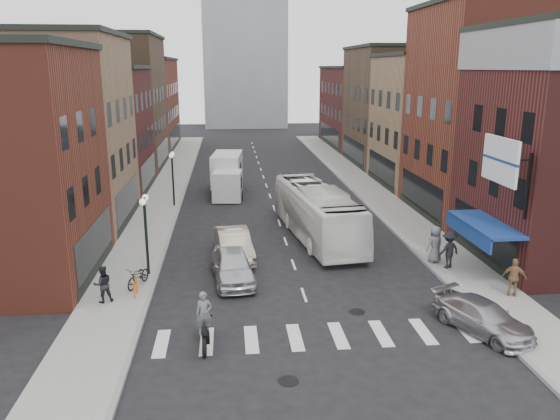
% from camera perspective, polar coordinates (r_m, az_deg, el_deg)
% --- Properties ---
extents(ground, '(160.00, 160.00, 0.00)m').
position_cam_1_polar(ground, '(24.45, 2.85, -9.78)').
color(ground, black).
rests_on(ground, ground).
extents(sidewalk_left, '(3.00, 74.00, 0.15)m').
position_cam_1_polar(sidewalk_left, '(45.43, -11.91, 1.59)').
color(sidewalk_left, gray).
rests_on(sidewalk_left, ground).
extents(sidewalk_right, '(3.00, 74.00, 0.15)m').
position_cam_1_polar(sidewalk_right, '(46.66, 9.31, 2.06)').
color(sidewalk_right, gray).
rests_on(sidewalk_right, ground).
extents(curb_left, '(0.20, 74.00, 0.16)m').
position_cam_1_polar(curb_left, '(45.30, -10.02, 1.55)').
color(curb_left, gray).
rests_on(curb_left, ground).
extents(curb_right, '(0.20, 74.00, 0.16)m').
position_cam_1_polar(curb_right, '(46.32, 7.51, 1.94)').
color(curb_right, gray).
rests_on(curb_right, ground).
extents(crosswalk_stripes, '(12.00, 2.20, 0.01)m').
position_cam_1_polar(crosswalk_stripes, '(21.79, 4.01, -13.03)').
color(crosswalk_stripes, silver).
rests_on(crosswalk_stripes, ground).
extents(bldg_left_mid_a, '(10.30, 10.20, 12.30)m').
position_cam_1_polar(bldg_left_mid_a, '(38.06, -23.54, 7.50)').
color(bldg_left_mid_a, '#A17959').
rests_on(bldg_left_mid_a, ground).
extents(bldg_left_mid_b, '(10.30, 10.20, 10.30)m').
position_cam_1_polar(bldg_left_mid_b, '(47.72, -19.82, 7.86)').
color(bldg_left_mid_b, '#491C1A').
rests_on(bldg_left_mid_b, ground).
extents(bldg_left_far_a, '(10.30, 12.20, 13.30)m').
position_cam_1_polar(bldg_left_far_a, '(58.29, -17.35, 10.63)').
color(bldg_left_far_a, '#4A3625').
rests_on(bldg_left_far_a, ground).
extents(bldg_left_far_b, '(10.30, 16.20, 11.30)m').
position_cam_1_polar(bldg_left_far_b, '(72.10, -15.08, 10.64)').
color(bldg_left_far_b, maroon).
rests_on(bldg_left_far_b, ground).
extents(bldg_right_mid_a, '(10.30, 10.20, 14.30)m').
position_cam_1_polar(bldg_right_mid_a, '(40.51, 21.71, 9.47)').
color(bldg_right_mid_a, maroon).
rests_on(bldg_right_mid_a, ground).
extents(bldg_right_mid_b, '(10.30, 10.20, 11.30)m').
position_cam_1_polar(bldg_right_mid_b, '(49.72, 16.34, 8.95)').
color(bldg_right_mid_b, '#A17959').
rests_on(bldg_right_mid_b, ground).
extents(bldg_right_far_a, '(10.30, 12.20, 12.30)m').
position_cam_1_polar(bldg_right_far_a, '(60.01, 12.49, 10.56)').
color(bldg_right_far_a, '#4A3625').
rests_on(bldg_right_far_a, ground).
extents(bldg_right_far_b, '(10.30, 16.20, 10.30)m').
position_cam_1_polar(bldg_right_far_b, '(73.50, 9.09, 10.63)').
color(bldg_right_far_b, '#491C1A').
rests_on(bldg_right_far_b, ground).
extents(awning_blue, '(1.80, 5.00, 0.78)m').
position_cam_1_polar(awning_blue, '(28.40, 20.28, -1.54)').
color(awning_blue, navy).
rests_on(awning_blue, ground).
extents(billboard_sign, '(1.52, 3.00, 3.70)m').
position_cam_1_polar(billboard_sign, '(25.77, 22.17, 4.70)').
color(billboard_sign, black).
rests_on(billboard_sign, ground).
extents(streetlamp_near, '(0.32, 1.22, 4.11)m').
position_cam_1_polar(streetlamp_near, '(27.29, -13.90, -1.07)').
color(streetlamp_near, black).
rests_on(streetlamp_near, ground).
extents(streetlamp_far, '(0.32, 1.22, 4.11)m').
position_cam_1_polar(streetlamp_far, '(40.85, -11.18, 4.25)').
color(streetlamp_far, black).
rests_on(streetlamp_far, ground).
extents(bike_rack, '(0.08, 0.68, 0.80)m').
position_cam_1_polar(bike_rack, '(25.55, -14.86, -7.83)').
color(bike_rack, '#D8590C').
rests_on(bike_rack, sidewalk_left).
extents(box_truck, '(2.73, 7.56, 3.21)m').
position_cam_1_polar(box_truck, '(44.84, -5.54, 3.65)').
color(box_truck, silver).
rests_on(box_truck, ground).
extents(motorcycle_rider, '(0.64, 2.16, 2.20)m').
position_cam_1_polar(motorcycle_rider, '(20.74, -7.90, -11.46)').
color(motorcycle_rider, black).
rests_on(motorcycle_rider, ground).
extents(transit_bus, '(4.16, 11.79, 3.21)m').
position_cam_1_polar(transit_bus, '(33.13, 3.87, -0.23)').
color(transit_bus, white).
rests_on(transit_bus, ground).
extents(sedan_left_near, '(2.36, 4.83, 1.59)m').
position_cam_1_polar(sedan_left_near, '(26.69, -4.98, -5.82)').
color(sedan_left_near, silver).
rests_on(sedan_left_near, ground).
extents(sedan_left_far, '(2.26, 5.02, 1.60)m').
position_cam_1_polar(sedan_left_far, '(29.78, -4.86, -3.60)').
color(sedan_left_far, '#B5A693').
rests_on(sedan_left_far, ground).
extents(curb_car, '(3.36, 4.65, 1.25)m').
position_cam_1_polar(curb_car, '(23.22, 20.45, -10.44)').
color(curb_car, '#B4B4B9').
rests_on(curb_car, ground).
extents(parked_bicycle, '(1.27, 1.96, 0.97)m').
position_cam_1_polar(parked_bicycle, '(26.58, -14.58, -6.71)').
color(parked_bicycle, black).
rests_on(parked_bicycle, sidewalk_left).
extents(ped_left_solo, '(0.92, 0.73, 1.66)m').
position_cam_1_polar(ped_left_solo, '(25.16, -18.02, -7.38)').
color(ped_left_solo, black).
rests_on(ped_left_solo, sidewalk_left).
extents(ped_right_a, '(1.38, 1.00, 1.94)m').
position_cam_1_polar(ped_right_a, '(29.14, 17.21, -3.99)').
color(ped_right_a, black).
rests_on(ped_right_a, sidewalk_right).
extents(ped_right_b, '(1.15, 0.88, 1.76)m').
position_cam_1_polar(ped_right_b, '(26.67, 23.26, -6.50)').
color(ped_right_b, '#8F6949').
rests_on(ped_right_b, sidewalk_right).
extents(ped_right_c, '(1.12, 0.93, 1.95)m').
position_cam_1_polar(ped_right_c, '(29.81, 15.89, -3.46)').
color(ped_right_c, slate).
rests_on(ped_right_c, sidewalk_right).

